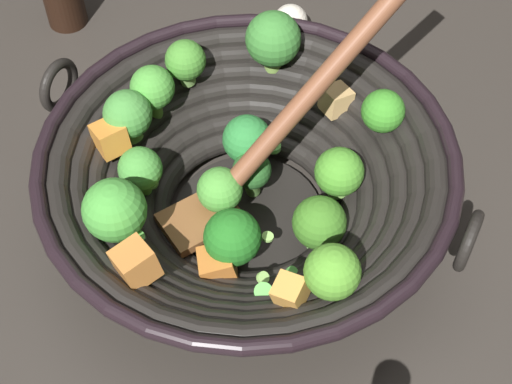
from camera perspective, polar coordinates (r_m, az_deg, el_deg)
The scene contains 3 objects.
ground_plane at distance 0.74m, azimuth -0.61°, elevation -2.06°, with size 4.00×4.00×0.00m, color #332D28.
wok at distance 0.69m, azimuth -0.73°, elevation 1.23°, with size 0.42×0.38×0.25m.
garlic_bulb at distance 0.91m, azimuth 2.65°, elevation 12.86°, with size 0.04×0.04×0.04m, color silver.
Camera 1 is at (-0.25, 0.35, 0.60)m, focal length 52.50 mm.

